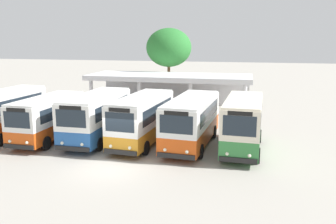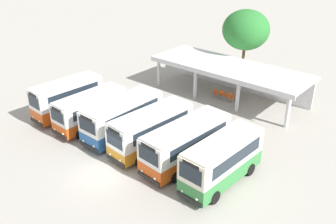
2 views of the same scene
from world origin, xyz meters
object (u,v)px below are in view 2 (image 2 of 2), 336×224
city_bus_fifth_blue (186,142)px  waiting_chair_middle_seat (226,95)px  city_bus_second_in_row (91,109)px  city_bus_nearest_orange (67,97)px  city_bus_far_end_green (222,159)px  city_bus_fourth_amber (151,129)px  waiting_chair_second_from_end (221,94)px  city_bus_middle_cream (123,116)px  waiting_chair_end_by_column (215,92)px  waiting_chair_fourth_seat (231,97)px

city_bus_fifth_blue → waiting_chair_middle_seat: 12.33m
city_bus_second_in_row → city_bus_fifth_blue: city_bus_fifth_blue is taller
city_bus_nearest_orange → city_bus_far_end_green: bearing=2.1°
city_bus_second_in_row → waiting_chair_middle_seat: size_ratio=7.88×
city_bus_fourth_amber → waiting_chair_middle_seat: city_bus_fourth_amber is taller
waiting_chair_second_from_end → waiting_chair_middle_seat: (0.66, 0.02, 0.00)m
city_bus_nearest_orange → city_bus_middle_cream: (6.60, 0.75, -0.06)m
waiting_chair_middle_seat → city_bus_middle_cream: bearing=-102.9°
city_bus_far_end_green → waiting_chair_middle_seat: city_bus_far_end_green is taller
city_bus_fifth_blue → city_bus_far_end_green: 3.32m
waiting_chair_end_by_column → waiting_chair_fourth_seat: (1.97, 0.02, 0.00)m
city_bus_middle_cream → city_bus_fourth_amber: 3.30m
waiting_chair_end_by_column → city_bus_nearest_orange: bearing=-122.7°
city_bus_fifth_blue → city_bus_far_end_green: (3.30, -0.30, 0.07)m
city_bus_second_in_row → waiting_chair_middle_seat: city_bus_second_in_row is taller
waiting_chair_second_from_end → waiting_chair_fourth_seat: size_ratio=1.00×
city_bus_fifth_blue → waiting_chair_fourth_seat: city_bus_fifth_blue is taller
city_bus_nearest_orange → city_bus_fourth_amber: bearing=4.0°
waiting_chair_second_from_end → city_bus_middle_cream: bearing=-99.9°
city_bus_nearest_orange → waiting_chair_end_by_column: size_ratio=7.86×
city_bus_nearest_orange → city_bus_second_in_row: city_bus_nearest_orange is taller
waiting_chair_end_by_column → waiting_chair_middle_seat: (1.31, 0.08, 0.00)m
city_bus_second_in_row → waiting_chair_second_from_end: city_bus_second_in_row is taller
city_bus_middle_cream → city_bus_fifth_blue: (6.60, 0.17, -0.03)m
waiting_chair_middle_seat → city_bus_nearest_orange: bearing=-126.6°
city_bus_middle_cream → city_bus_fourth_amber: city_bus_middle_cream is taller
city_bus_middle_cream → waiting_chair_fourth_seat: city_bus_middle_cream is taller
city_bus_fifth_blue → waiting_chair_middle_seat: bearing=108.5°
city_bus_middle_cream → waiting_chair_second_from_end: 12.03m
city_bus_fourth_amber → city_bus_far_end_green: (6.60, -0.07, 0.05)m
city_bus_fourth_amber → waiting_chair_fourth_seat: city_bus_fourth_amber is taller
city_bus_nearest_orange → city_bus_fourth_amber: size_ratio=0.91×
city_bus_second_in_row → waiting_chair_end_by_column: bearing=69.3°
waiting_chair_end_by_column → waiting_chair_fourth_seat: size_ratio=1.00×
city_bus_second_in_row → waiting_chair_end_by_column: 13.35m
city_bus_nearest_orange → city_bus_far_end_green: city_bus_nearest_orange is taller
city_bus_second_in_row → city_bus_fourth_amber: 6.64m
city_bus_second_in_row → city_bus_far_end_green: bearing=2.6°
city_bus_second_in_row → city_bus_fifth_blue: (9.90, 0.90, 0.09)m
city_bus_middle_cream → city_bus_fifth_blue: bearing=1.4°
city_bus_fourth_amber → waiting_chair_end_by_column: size_ratio=8.63×
city_bus_second_in_row → waiting_chair_middle_seat: bearing=64.4°
city_bus_fifth_blue → city_bus_middle_cream: bearing=-178.6°
city_bus_far_end_green → city_bus_fifth_blue: bearing=174.8°
city_bus_fourth_amber → city_bus_nearest_orange: bearing=-176.0°
city_bus_fourth_amber → waiting_chair_end_by_column: 12.00m
waiting_chair_middle_seat → city_bus_fourth_amber: bearing=-87.1°
city_bus_nearest_orange → city_bus_far_end_green: 16.52m
city_bus_nearest_orange → waiting_chair_middle_seat: city_bus_nearest_orange is taller
waiting_chair_second_from_end → waiting_chair_fourth_seat: (1.31, -0.05, 0.00)m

